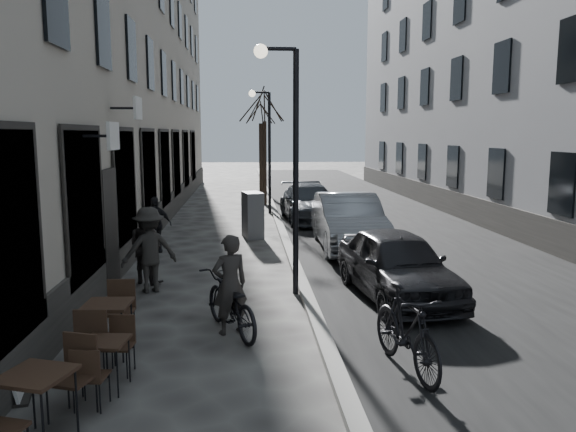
{
  "coord_description": "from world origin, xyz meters",
  "views": [
    {
      "loc": [
        -1.05,
        -5.41,
        3.35
      ],
      "look_at": [
        -0.24,
        5.04,
        1.8
      ],
      "focal_mm": 35.0,
      "sensor_mm": 36.0,
      "label": 1
    }
  ],
  "objects": [
    {
      "name": "road",
      "position": [
        3.85,
        16.0,
        0.0
      ],
      "size": [
        7.3,
        60.0,
        0.0
      ],
      "primitive_type": "cube",
      "color": "black",
      "rests_on": "ground"
    },
    {
      "name": "kerb",
      "position": [
        0.2,
        16.0,
        0.06
      ],
      "size": [
        0.25,
        60.0,
        0.12
      ],
      "primitive_type": "cube",
      "color": "slate",
      "rests_on": "ground"
    },
    {
      "name": "building_left",
      "position": [
        -6.0,
        16.5,
        8.0
      ],
      "size": [
        4.0,
        35.0,
        16.0
      ],
      "primitive_type": "cube",
      "color": "#A49B8A",
      "rests_on": "ground"
    },
    {
      "name": "building_right",
      "position": [
        9.5,
        16.5,
        8.0
      ],
      "size": [
        4.0,
        35.0,
        16.0
      ],
      "primitive_type": "cube",
      "color": "gray",
      "rests_on": "ground"
    },
    {
      "name": "streetlamp_near",
      "position": [
        -0.17,
        6.0,
        3.16
      ],
      "size": [
        0.9,
        0.28,
        5.09
      ],
      "color": "black",
      "rests_on": "ground"
    },
    {
      "name": "streetlamp_far",
      "position": [
        -0.17,
        18.0,
        3.16
      ],
      "size": [
        0.9,
        0.28,
        5.09
      ],
      "color": "black",
      "rests_on": "ground"
    },
    {
      "name": "tree_near",
      "position": [
        -0.1,
        21.0,
        4.66
      ],
      "size": [
        2.4,
        2.4,
        5.7
      ],
      "color": "black",
      "rests_on": "ground"
    },
    {
      "name": "tree_far",
      "position": [
        -0.1,
        27.0,
        4.66
      ],
      "size": [
        2.4,
        2.4,
        5.7
      ],
      "color": "black",
      "rests_on": "ground"
    },
    {
      "name": "bistro_set_a",
      "position": [
        -3.29,
        0.44,
        0.5
      ],
      "size": [
        0.96,
        1.71,
        0.97
      ],
      "rotation": [
        0.0,
        0.0,
        -0.32
      ],
      "color": "#311E16",
      "rests_on": "ground"
    },
    {
      "name": "bistro_set_b",
      "position": [
        -2.89,
        1.74,
        0.41
      ],
      "size": [
        0.62,
        1.39,
        0.8
      ],
      "rotation": [
        0.0,
        0.0,
        -0.12
      ],
      "color": "#311E16",
      "rests_on": "ground"
    },
    {
      "name": "bistro_set_c",
      "position": [
        -3.13,
        2.91,
        0.5
      ],
      "size": [
        0.7,
        1.67,
        0.97
      ],
      "rotation": [
        0.0,
        0.0,
        -0.05
      ],
      "color": "#311E16",
      "rests_on": "ground"
    },
    {
      "name": "sign_board",
      "position": [
        -4.01,
        1.59,
        0.41
      ],
      "size": [
        0.46,
        0.63,
        1.01
      ],
      "rotation": [
        0.0,
        0.0,
        0.21
      ],
      "color": "black",
      "rests_on": "ground"
    },
    {
      "name": "utility_cabinet",
      "position": [
        -0.8,
        12.53,
        0.74
      ],
      "size": [
        0.74,
        1.07,
        1.47
      ],
      "primitive_type": "cube",
      "rotation": [
        0.0,
        0.0,
        0.21
      ],
      "color": "#5B5B5D",
      "rests_on": "ground"
    },
    {
      "name": "bicycle",
      "position": [
        -1.31,
        3.74,
        0.52
      ],
      "size": [
        1.43,
        2.08,
        1.04
      ],
      "primitive_type": "imported",
      "rotation": [
        0.0,
        0.0,
        3.56
      ],
      "color": "black",
      "rests_on": "ground"
    },
    {
      "name": "cyclist_rider",
      "position": [
        -1.31,
        3.74,
        0.85
      ],
      "size": [
        0.73,
        0.62,
        1.69
      ],
      "primitive_type": "imported",
      "rotation": [
        0.0,
        0.0,
        3.56
      ],
      "color": "#282422",
      "rests_on": "ground"
    },
    {
      "name": "pedestrian_near",
      "position": [
        -3.27,
        7.14,
        0.84
      ],
      "size": [
        1.03,
        0.96,
        1.69
      ],
      "primitive_type": "imported",
      "rotation": [
        0.0,
        0.0,
        2.62
      ],
      "color": "black",
      "rests_on": "ground"
    },
    {
      "name": "pedestrian_mid",
      "position": [
        -3.08,
        6.4,
        0.91
      ],
      "size": [
        1.35,
        1.08,
        1.82
      ],
      "primitive_type": "imported",
      "rotation": [
        0.0,
        0.0,
        3.54
      ],
      "color": "#2A2825",
      "rests_on": "ground"
    },
    {
      "name": "pedestrian_far",
      "position": [
        -3.6,
        10.5,
        0.79
      ],
      "size": [
        0.98,
        0.53,
        1.59
      ],
      "primitive_type": "imported",
      "rotation": [
        0.0,
        0.0,
        0.16
      ],
      "color": "black",
      "rests_on": "ground"
    },
    {
      "name": "car_near",
      "position": [
        2.04,
        5.56,
        0.7
      ],
      "size": [
        2.07,
        4.26,
        1.4
      ],
      "primitive_type": "imported",
      "rotation": [
        0.0,
        0.0,
        0.1
      ],
      "color": "black",
      "rests_on": "ground"
    },
    {
      "name": "car_mid",
      "position": [
        1.96,
        10.54,
        0.8
      ],
      "size": [
        1.78,
        4.88,
        1.6
      ],
      "primitive_type": "imported",
      "rotation": [
        0.0,
        0.0,
        -0.02
      ],
      "color": "gray",
      "rests_on": "ground"
    },
    {
      "name": "car_far",
      "position": [
        1.44,
        15.86,
        0.69
      ],
      "size": [
        2.17,
        4.87,
        1.39
      ],
      "primitive_type": "imported",
      "rotation": [
        0.0,
        0.0,
        0.05
      ],
      "color": "#303339",
      "rests_on": "ground"
    },
    {
      "name": "moped",
      "position": [
        1.2,
        2.0,
        0.6
      ],
      "size": [
        0.9,
        2.08,
        1.21
      ],
      "primitive_type": "imported",
      "rotation": [
        0.0,
        0.0,
        0.17
      ],
      "color": "black",
      "rests_on": "ground"
    }
  ]
}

